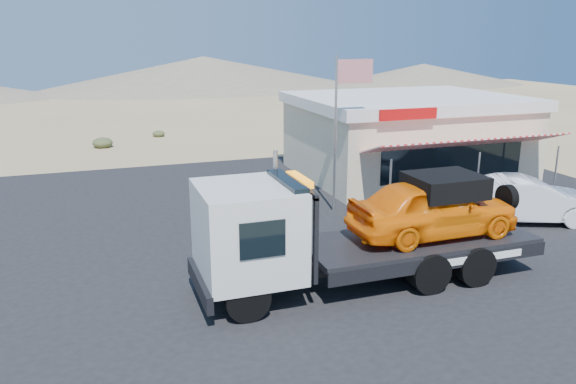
{
  "coord_description": "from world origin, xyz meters",
  "views": [
    {
      "loc": [
        -4.0,
        -14.95,
        6.71
      ],
      "look_at": [
        2.15,
        2.68,
        1.5
      ],
      "focal_mm": 35.0,
      "sensor_mm": 36.0,
      "label": 1
    }
  ],
  "objects_px": {
    "jerky_store": "(406,135)",
    "tow_truck": "(362,224)",
    "flagpole": "(341,116)",
    "white_sedan": "(527,200)"
  },
  "relations": [
    {
      "from": "tow_truck",
      "to": "white_sedan",
      "type": "relative_size",
      "value": 1.9
    },
    {
      "from": "tow_truck",
      "to": "jerky_store",
      "type": "bearing_deg",
      "value": 54.36
    },
    {
      "from": "tow_truck",
      "to": "white_sedan",
      "type": "height_order",
      "value": "tow_truck"
    },
    {
      "from": "tow_truck",
      "to": "flagpole",
      "type": "height_order",
      "value": "flagpole"
    },
    {
      "from": "jerky_store",
      "to": "flagpole",
      "type": "height_order",
      "value": "flagpole"
    },
    {
      "from": "jerky_store",
      "to": "tow_truck",
      "type": "bearing_deg",
      "value": -125.64
    },
    {
      "from": "jerky_store",
      "to": "flagpole",
      "type": "bearing_deg",
      "value": -141.21
    },
    {
      "from": "tow_truck",
      "to": "flagpole",
      "type": "bearing_deg",
      "value": 70.87
    },
    {
      "from": "tow_truck",
      "to": "flagpole",
      "type": "distance_m",
      "value": 7.05
    },
    {
      "from": "jerky_store",
      "to": "white_sedan",
      "type": "bearing_deg",
      "value": -86.95
    }
  ]
}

